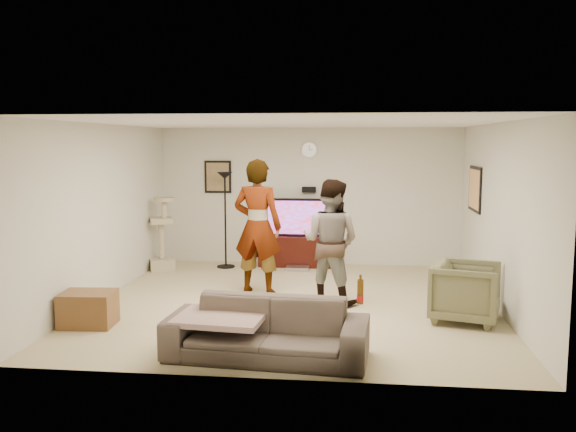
# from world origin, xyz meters

# --- Properties ---
(floor) EXTENTS (5.50, 5.50, 0.02)m
(floor) POSITION_xyz_m (0.00, 0.00, -0.01)
(floor) COLOR tan
(floor) RESTS_ON ground
(ceiling) EXTENTS (5.50, 5.50, 0.02)m
(ceiling) POSITION_xyz_m (0.00, 0.00, 2.51)
(ceiling) COLOR white
(ceiling) RESTS_ON wall_back
(wall_back) EXTENTS (5.50, 0.04, 2.50)m
(wall_back) POSITION_xyz_m (0.00, 2.75, 1.25)
(wall_back) COLOR beige
(wall_back) RESTS_ON floor
(wall_front) EXTENTS (5.50, 0.04, 2.50)m
(wall_front) POSITION_xyz_m (0.00, -2.75, 1.25)
(wall_front) COLOR beige
(wall_front) RESTS_ON floor
(wall_left) EXTENTS (0.04, 5.50, 2.50)m
(wall_left) POSITION_xyz_m (-2.75, 0.00, 1.25)
(wall_left) COLOR beige
(wall_left) RESTS_ON floor
(wall_right) EXTENTS (0.04, 5.50, 2.50)m
(wall_right) POSITION_xyz_m (2.75, 0.00, 1.25)
(wall_right) COLOR beige
(wall_right) RESTS_ON floor
(wall_clock) EXTENTS (0.26, 0.04, 0.26)m
(wall_clock) POSITION_xyz_m (0.00, 2.72, 2.10)
(wall_clock) COLOR white
(wall_clock) RESTS_ON wall_back
(wall_speaker) EXTENTS (0.25, 0.10, 0.10)m
(wall_speaker) POSITION_xyz_m (0.00, 2.69, 1.38)
(wall_speaker) COLOR black
(wall_speaker) RESTS_ON wall_back
(picture_back) EXTENTS (0.42, 0.03, 0.52)m
(picture_back) POSITION_xyz_m (-1.70, 2.73, 1.60)
(picture_back) COLOR olive
(picture_back) RESTS_ON wall_back
(picture_right) EXTENTS (0.03, 0.78, 0.62)m
(picture_right) POSITION_xyz_m (2.73, 1.60, 1.50)
(picture_right) COLOR #FEA869
(picture_right) RESTS_ON wall_right
(tv_stand) EXTENTS (1.32, 0.45, 0.55)m
(tv_stand) POSITION_xyz_m (-0.22, 2.50, 0.28)
(tv_stand) COLOR black
(tv_stand) RESTS_ON floor
(console_box) EXTENTS (0.40, 0.30, 0.07)m
(console_box) POSITION_xyz_m (-0.15, 2.11, 0.04)
(console_box) COLOR #B4B4BA
(console_box) RESTS_ON floor
(tv) EXTENTS (1.15, 0.08, 0.68)m
(tv) POSITION_xyz_m (-0.22, 2.50, 0.89)
(tv) COLOR black
(tv) RESTS_ON tv_stand
(tv_screen) EXTENTS (1.06, 0.01, 0.60)m
(tv_screen) POSITION_xyz_m (-0.22, 2.46, 0.89)
(tv_screen) COLOR #604FD7
(tv_screen) RESTS_ON tv
(floor_lamp) EXTENTS (0.32, 0.32, 1.70)m
(floor_lamp) POSITION_xyz_m (-1.46, 2.24, 0.85)
(floor_lamp) COLOR black
(floor_lamp) RESTS_ON floor
(cat_tree) EXTENTS (0.55, 0.55, 1.30)m
(cat_tree) POSITION_xyz_m (-2.53, 1.89, 0.65)
(cat_tree) COLOR tan
(cat_tree) RESTS_ON floor
(person_left) EXTENTS (0.80, 0.60, 2.00)m
(person_left) POSITION_xyz_m (-0.59, 0.48, 1.00)
(person_left) COLOR #9B9B9B
(person_left) RESTS_ON floor
(person_right) EXTENTS (1.02, 0.92, 1.74)m
(person_right) POSITION_xyz_m (0.50, 0.05, 0.87)
(person_right) COLOR #324D7A
(person_right) RESTS_ON floor
(sofa) EXTENTS (2.15, 0.98, 0.61)m
(sofa) POSITION_xyz_m (-0.06, -2.20, 0.31)
(sofa) COLOR #4E423A
(sofa) RESTS_ON floor
(throw_blanket) EXTENTS (0.96, 0.78, 0.06)m
(throw_blanket) POSITION_xyz_m (-0.55, -2.20, 0.41)
(throw_blanket) COLOR tan
(throw_blanket) RESTS_ON sofa
(beer_bottle) EXTENTS (0.06, 0.06, 0.25)m
(beer_bottle) POSITION_xyz_m (0.90, -2.20, 0.74)
(beer_bottle) COLOR #553409
(beer_bottle) RESTS_ON sofa
(armchair) EXTENTS (1.01, 0.99, 0.75)m
(armchair) POSITION_xyz_m (2.23, -0.64, 0.37)
(armchair) COLOR #626142
(armchair) RESTS_ON floor
(side_table) EXTENTS (0.66, 0.52, 0.42)m
(side_table) POSITION_xyz_m (-2.40, -1.35, 0.21)
(side_table) COLOR brown
(side_table) RESTS_ON floor
(toy_ball) EXTENTS (0.08, 0.08, 0.08)m
(toy_ball) POSITION_xyz_m (-1.09, -0.34, 0.04)
(toy_ball) COLOR #006698
(toy_ball) RESTS_ON floor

